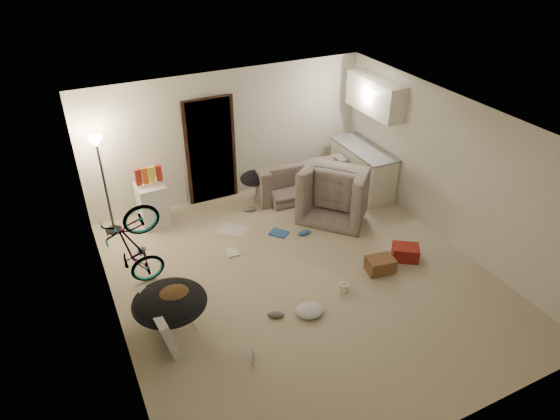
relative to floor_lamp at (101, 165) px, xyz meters
name	(u,v)px	position (x,y,z in m)	size (l,w,h in m)	color
floor	(302,279)	(2.40, -2.65, -1.32)	(5.50, 6.00, 0.02)	beige
ceiling	(307,128)	(2.40, -2.65, 1.20)	(5.50, 6.00, 0.02)	white
wall_back	(229,135)	(2.40, 0.36, -0.06)	(5.50, 0.02, 2.50)	white
wall_front	(452,356)	(2.40, -5.66, -0.06)	(5.50, 0.02, 2.50)	white
wall_left	(107,262)	(-0.36, -2.65, -0.06)	(0.02, 6.00, 2.50)	white
wall_right	(453,171)	(5.16, -2.65, -0.06)	(0.02, 6.00, 2.50)	white
doorway	(210,151)	(2.00, 0.32, -0.29)	(0.85, 0.10, 2.04)	black
door_trim	(211,152)	(2.00, 0.29, -0.29)	(0.97, 0.04, 2.10)	black
floor_lamp	(101,165)	(0.00, 0.00, 0.00)	(0.28, 0.28, 1.81)	black
kitchen_counter	(362,170)	(4.83, -0.65, -0.87)	(0.60, 1.50, 0.88)	white
counter_top	(365,149)	(4.83, -0.65, -0.41)	(0.64, 1.54, 0.04)	gray
kitchen_uppers	(375,96)	(4.96, -0.65, 0.64)	(0.38, 1.40, 0.65)	white
sofa	(298,180)	(3.61, -0.20, -1.04)	(1.85, 0.72, 0.54)	#343B34
armchair	(339,193)	(3.95, -1.17, -0.92)	(1.19, 1.04, 0.77)	#343B34
bicycle	(138,266)	(0.10, -1.76, -0.91)	(0.53, 1.51, 0.79)	black
book_asset	(256,365)	(1.05, -3.92, -1.30)	(0.15, 0.20, 0.02)	maroon
mini_fridge	(153,205)	(0.72, -0.10, -0.90)	(0.47, 0.47, 0.81)	white
snack_box_0	(138,177)	(0.55, -0.10, -0.31)	(0.10, 0.07, 0.30)	maroon
snack_box_1	(145,176)	(0.67, -0.10, -0.31)	(0.10, 0.07, 0.30)	#C24E18
snack_box_2	(152,174)	(0.79, -0.10, -0.31)	(0.10, 0.07, 0.30)	yellow
snack_box_3	(159,173)	(0.91, -0.10, -0.31)	(0.10, 0.07, 0.30)	maroon
saucer_chair	(170,307)	(0.28, -2.86, -0.89)	(0.99, 0.99, 0.71)	silver
hoodie	(173,296)	(0.33, -2.89, -0.69)	(0.48, 0.40, 0.22)	#53381C
sofa_drape	(254,178)	(2.66, -0.20, -0.77)	(0.56, 0.46, 0.28)	black
tv_box	(160,322)	(0.10, -2.95, -1.00)	(0.11, 0.94, 0.62)	silver
drink_case_a	(380,265)	(3.59, -3.03, -1.18)	(0.43, 0.31, 0.24)	brown
drink_case_b	(405,253)	(4.15, -2.94, -1.19)	(0.42, 0.31, 0.24)	maroon
juicer	(344,287)	(2.81, -3.20, -1.22)	(0.14, 0.14, 0.21)	silver
newspaper	(233,230)	(1.91, -0.91, -1.30)	(0.39, 0.51, 0.01)	beige
book_blue	(279,233)	(2.61, -1.39, -1.29)	(0.23, 0.31, 0.03)	#3263B7
book_white	(232,252)	(1.66, -1.55, -1.30)	(0.19, 0.24, 0.02)	silver
shoe_0	(304,233)	(2.99, -1.61, -1.26)	(0.25, 0.10, 0.09)	#3263B7
shoe_1	(250,209)	(2.45, -0.46, -1.26)	(0.26, 0.10, 0.09)	slate
shoe_3	(276,315)	(1.65, -3.25, -1.26)	(0.24, 0.10, 0.09)	slate
clothes_lump_b	(267,193)	(2.98, -0.10, -1.23)	(0.51, 0.44, 0.16)	black
clothes_lump_c	(310,310)	(2.12, -3.39, -1.24)	(0.40, 0.34, 0.12)	silver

